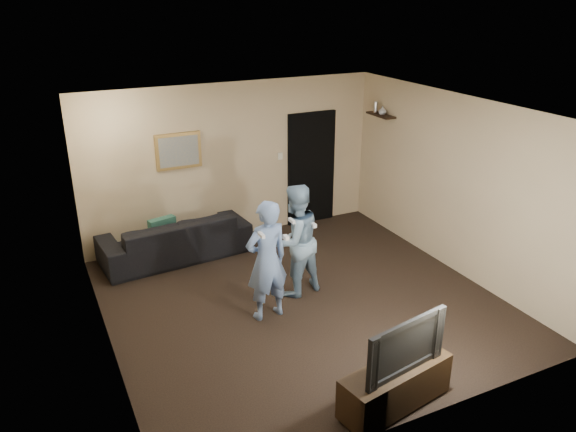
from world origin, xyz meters
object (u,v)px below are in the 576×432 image
tv_console (395,385)px  wii_player_right (295,240)px  television (399,343)px  wii_player_left (267,261)px  sofa (175,237)px

tv_console → wii_player_right: bearing=76.8°
television → wii_player_left: bearing=92.1°
sofa → wii_player_right: (1.19, -1.81, 0.46)m
wii_player_right → television: bearing=-93.0°
tv_console → wii_player_left: 2.23m
tv_console → wii_player_right: size_ratio=0.78×
sofa → television: 4.48m
sofa → wii_player_right: size_ratio=1.45×
television → wii_player_left: (-0.46, 2.12, 0.04)m
sofa → wii_player_left: (0.60, -2.21, 0.46)m
wii_player_left → sofa: bearing=105.1°
tv_console → wii_player_left: (-0.46, 2.12, 0.55)m
wii_player_left → wii_player_right: bearing=34.0°
television → wii_player_right: bearing=76.8°
sofa → wii_player_right: wii_player_right is taller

